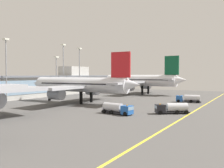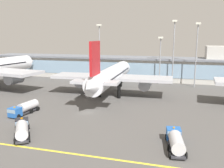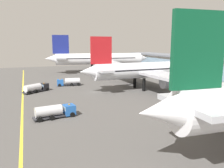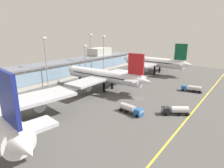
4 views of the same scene
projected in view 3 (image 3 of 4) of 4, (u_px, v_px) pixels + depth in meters
The scene contains 9 objects.
ground_plane at pixel (94, 92), 75.37m from camera, with size 188.70×188.70×0.00m, color #514F4C.
taxiway_centreline_stripe at pixel (23, 98), 67.65m from camera, with size 150.96×0.50×0.01m, color yellow.
terminal_building at pixel (223, 70), 91.11m from camera, with size 137.79×14.00×15.28m.
airliner_near_left at pixel (99, 59), 125.75m from camera, with size 50.77×57.58×20.43m.
airliner_near_right at pixel (146, 70), 80.39m from camera, with size 39.48×48.44×18.18m.
fuel_tanker_truck at pixel (56, 111), 49.37m from camera, with size 4.02×9.30×2.90m.
baggage_tug_near at pixel (37, 88), 75.55m from camera, with size 7.19×8.80×2.90m.
service_truck_far at pixel (68, 82), 87.02m from camera, with size 3.89×9.28×2.90m.
apron_light_mast_west at pixel (184, 44), 99.35m from camera, with size 1.80×1.80×24.33m.
Camera 3 is at (71.05, -20.54, 16.02)m, focal length 36.38 mm.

